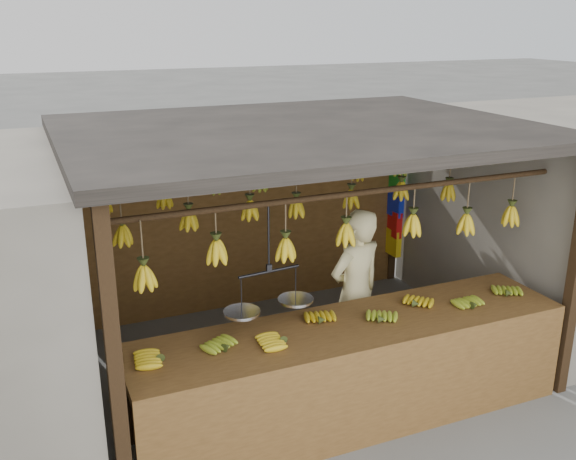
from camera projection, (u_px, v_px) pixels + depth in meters
name	position (u px, v px, depth m)	size (l,w,h in m)	color
ground	(299.00, 358.00, 6.61)	(80.00, 80.00, 0.00)	#5B5B57
stall	(287.00, 164.00, 6.28)	(4.30, 3.30, 2.40)	black
counter	(359.00, 351.00, 5.30)	(3.81, 0.87, 0.96)	brown
hanging_bananas	(301.00, 207.00, 6.10)	(3.60, 2.24, 0.39)	gold
balance_scale	(269.00, 301.00, 5.09)	(0.76, 0.33, 0.86)	black
vendor	(355.00, 293.00, 6.13)	(0.61, 0.40, 1.67)	beige
bag_bundles	(395.00, 211.00, 8.20)	(0.08, 0.26, 1.22)	#199926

